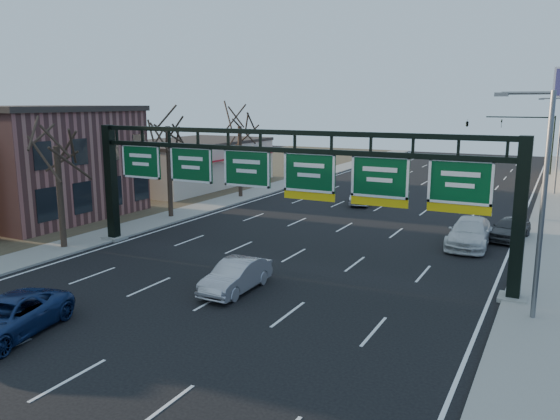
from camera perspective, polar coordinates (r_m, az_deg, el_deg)
The scene contains 19 objects.
ground at distance 23.06m, azimuth -9.77°, elevation -10.75°, with size 160.00×160.00×0.00m, color black.
sidewalk_left at distance 45.91m, azimuth -7.41°, elevation 0.44°, with size 3.00×120.00×0.12m, color gray.
sidewalk_right at distance 37.86m, azimuth 26.32°, elevation -2.96°, with size 3.00×120.00×0.12m, color gray.
dirt_strip_left at distance 53.76m, azimuth -18.14°, elevation 1.51°, with size 21.00×120.00×0.06m, color #473D2B.
lane_markings at distance 40.10m, azimuth 7.77°, elevation -1.22°, with size 21.60×120.00×0.01m, color white.
sign_gantry at distance 28.36m, azimuth 0.01°, elevation 3.24°, with size 24.60×1.20×7.20m.
brick_block at distance 44.71m, azimuth -23.54°, elevation 4.63°, with size 10.40×12.40×8.30m.
cream_strip at distance 57.84m, azimuth -9.44°, elevation 4.90°, with size 10.90×18.40×4.70m.
tree_gantry at distance 34.00m, azimuth -22.47°, elevation 7.93°, with size 3.60×3.60×8.48m.
tree_mid at distance 41.13m, azimuth -11.74°, elevation 9.99°, with size 3.60×3.60×9.24m.
tree_far at distance 49.30m, azimuth -4.26°, elevation 9.92°, with size 3.60×3.60×8.86m.
streetlight_near at distance 23.17m, azimuth 25.54°, elevation 1.47°, with size 2.15×0.22×9.00m.
streetlight_far at distance 57.00m, azimuth 27.03°, elevation 6.49°, with size 2.15×0.22×9.00m.
traffic_signal_mast at distance 72.35m, azimuth 21.86°, elevation 7.98°, with size 10.16×0.54×7.00m.
car_blue_suv at distance 22.89m, azimuth -26.63°, elevation -10.03°, with size 2.43×5.27×1.47m, color navy.
car_silver_sedan at distance 25.32m, azimuth -4.62°, elevation -6.87°, with size 1.53×4.38×1.44m, color #A3A2A6.
car_white_wagon at distance 34.86m, azimuth 19.21°, elevation -2.24°, with size 2.32×5.72×1.66m, color silver.
car_grey_far at distance 37.37m, azimuth 22.87°, elevation -1.79°, with size 1.71×4.26×1.45m, color #3A3C3F.
car_silver_distant at distance 47.01m, azimuth 8.52°, elevation 1.48°, with size 1.53×4.38×1.44m, color silver.
Camera 1 is at (13.17, -16.89, 8.56)m, focal length 35.00 mm.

